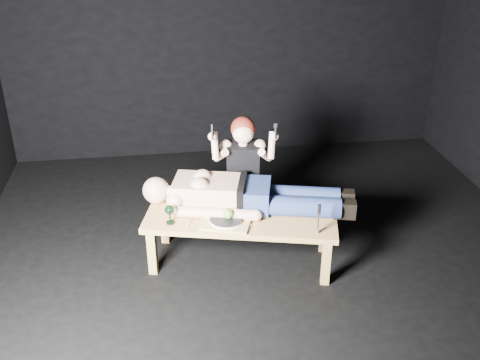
{
  "coord_description": "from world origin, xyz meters",
  "views": [
    {
      "loc": [
        -0.77,
        -3.7,
        2.79
      ],
      "look_at": [
        -0.2,
        0.23,
        0.75
      ],
      "focal_mm": 41.83,
      "sensor_mm": 36.0,
      "label": 1
    }
  ],
  "objects_px": {
    "serving_tray": "(226,222)",
    "goblet": "(170,214)",
    "lying_man": "(249,192)",
    "table": "(241,239)",
    "kneeling_woman": "(243,172)",
    "carving_knife": "(318,219)"
  },
  "relations": [
    {
      "from": "table",
      "to": "goblet",
      "type": "bearing_deg",
      "value": -162.38
    },
    {
      "from": "table",
      "to": "serving_tray",
      "type": "height_order",
      "value": "serving_tray"
    },
    {
      "from": "goblet",
      "to": "table",
      "type": "bearing_deg",
      "value": 3.72
    },
    {
      "from": "table",
      "to": "carving_knife",
      "type": "distance_m",
      "value": 0.74
    },
    {
      "from": "lying_man",
      "to": "goblet",
      "type": "bearing_deg",
      "value": -152.2
    },
    {
      "from": "serving_tray",
      "to": "goblet",
      "type": "distance_m",
      "value": 0.45
    },
    {
      "from": "table",
      "to": "goblet",
      "type": "xyz_separation_m",
      "value": [
        -0.57,
        -0.04,
        0.31
      ]
    },
    {
      "from": "table",
      "to": "lying_man",
      "type": "height_order",
      "value": "lying_man"
    },
    {
      "from": "kneeling_woman",
      "to": "carving_knife",
      "type": "xyz_separation_m",
      "value": [
        0.46,
        -0.88,
        -0.01
      ]
    },
    {
      "from": "kneeling_woman",
      "to": "serving_tray",
      "type": "relative_size",
      "value": 3.06
    },
    {
      "from": "serving_tray",
      "to": "goblet",
      "type": "xyz_separation_m",
      "value": [
        -0.44,
        0.07,
        0.07
      ]
    },
    {
      "from": "lying_man",
      "to": "serving_tray",
      "type": "relative_size",
      "value": 4.49
    },
    {
      "from": "carving_knife",
      "to": "serving_tray",
      "type": "bearing_deg",
      "value": 174.6
    },
    {
      "from": "serving_tray",
      "to": "goblet",
      "type": "height_order",
      "value": "goblet"
    },
    {
      "from": "serving_tray",
      "to": "carving_knife",
      "type": "bearing_deg",
      "value": -19.3
    },
    {
      "from": "goblet",
      "to": "kneeling_woman",
      "type": "bearing_deg",
      "value": 40.27
    },
    {
      "from": "kneeling_woman",
      "to": "goblet",
      "type": "xyz_separation_m",
      "value": [
        -0.67,
        -0.57,
        -0.05
      ]
    },
    {
      "from": "carving_knife",
      "to": "goblet",
      "type": "bearing_deg",
      "value": 178.42
    },
    {
      "from": "goblet",
      "to": "lying_man",
      "type": "bearing_deg",
      "value": 13.9
    },
    {
      "from": "kneeling_woman",
      "to": "carving_knife",
      "type": "relative_size",
      "value": 4.63
    },
    {
      "from": "table",
      "to": "lying_man",
      "type": "distance_m",
      "value": 0.4
    },
    {
      "from": "kneeling_woman",
      "to": "serving_tray",
      "type": "height_order",
      "value": "kneeling_woman"
    }
  ]
}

